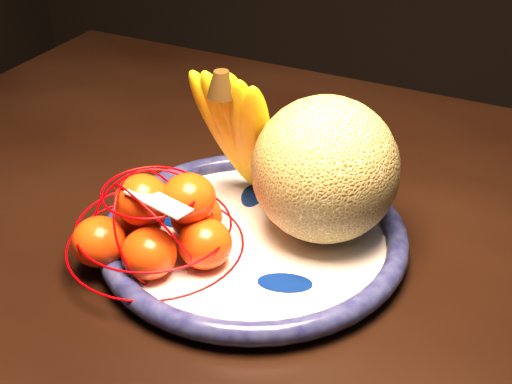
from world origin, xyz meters
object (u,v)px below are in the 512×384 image
(mandarin_bag, at_px, (159,225))
(cantaloupe, at_px, (325,169))
(fruit_bowl, at_px, (253,237))
(dining_table, at_px, (387,317))
(banana_bunch, at_px, (241,128))

(mandarin_bag, bearing_deg, cantaloupe, 31.83)
(fruit_bowl, bearing_deg, cantaloupe, 27.62)
(mandarin_bag, bearing_deg, dining_table, 19.03)
(dining_table, xyz_separation_m, fruit_bowl, (-0.16, -0.02, 0.10))
(dining_table, relative_size, mandarin_bag, 7.49)
(mandarin_bag, bearing_deg, banana_bunch, 70.61)
(fruit_bowl, xyz_separation_m, banana_bunch, (-0.04, 0.07, 0.10))
(fruit_bowl, bearing_deg, banana_bunch, 118.85)
(cantaloupe, distance_m, banana_bunch, 0.12)
(banana_bunch, distance_m, mandarin_bag, 0.16)
(fruit_bowl, bearing_deg, dining_table, 8.56)
(fruit_bowl, distance_m, banana_bunch, 0.13)
(fruit_bowl, distance_m, mandarin_bag, 0.12)
(fruit_bowl, relative_size, banana_bunch, 1.80)
(banana_bunch, bearing_deg, dining_table, 0.37)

